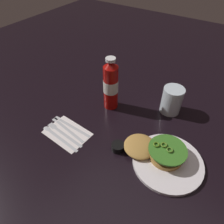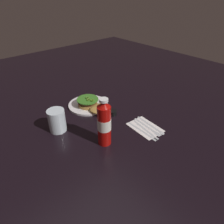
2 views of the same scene
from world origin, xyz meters
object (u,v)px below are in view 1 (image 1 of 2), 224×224
at_px(steak_knife, 69,125).
at_px(burger_sandwich, 156,150).
at_px(spoon_utensil, 55,134).
at_px(napkin, 67,133).
at_px(water_glass, 172,100).
at_px(condiment_cup, 118,147).
at_px(ketchup_bottle, 111,85).
at_px(butter_knife, 66,128).
at_px(fork_utensil, 62,132).
at_px(dinner_plate, 168,162).

bearing_deg(steak_knife, burger_sandwich, -170.71).
bearing_deg(spoon_utensil, steak_knife, -97.96).
bearing_deg(napkin, water_glass, -129.22).
height_order(burger_sandwich, condiment_cup, burger_sandwich).
height_order(burger_sandwich, water_glass, water_glass).
height_order(ketchup_bottle, condiment_cup, ketchup_bottle).
bearing_deg(condiment_cup, burger_sandwich, -158.39).
xyz_separation_m(condiment_cup, butter_knife, (0.24, 0.03, -0.01)).
xyz_separation_m(ketchup_bottle, fork_utensil, (0.07, 0.25, -0.11)).
relative_size(water_glass, napkin, 0.68).
distance_m(ketchup_bottle, butter_knife, 0.26).
height_order(burger_sandwich, napkin, burger_sandwich).
distance_m(water_glass, steak_knife, 0.46).
relative_size(dinner_plate, butter_knife, 1.27).
bearing_deg(fork_utensil, burger_sandwich, -163.42).
bearing_deg(ketchup_bottle, fork_utensil, 73.93).
height_order(dinner_plate, condiment_cup, condiment_cup).
xyz_separation_m(dinner_plate, steak_knife, (0.42, 0.06, -0.00)).
bearing_deg(butter_knife, steak_knife, -93.89).
bearing_deg(dinner_plate, water_glass, -69.58).
bearing_deg(napkin, fork_utensil, 27.77).
distance_m(burger_sandwich, napkin, 0.36).
bearing_deg(butter_knife, fork_utensil, 98.96).
bearing_deg(napkin, burger_sandwich, -164.11).
relative_size(water_glass, steak_knife, 0.61).
bearing_deg(napkin, condiment_cup, -167.78).
bearing_deg(condiment_cup, napkin, 12.22).
distance_m(burger_sandwich, water_glass, 0.27).
distance_m(dinner_plate, fork_utensil, 0.43).
bearing_deg(steak_knife, spoon_utensil, 82.04).
bearing_deg(spoon_utensil, fork_utensil, -118.72).
relative_size(burger_sandwich, condiment_cup, 4.56).
distance_m(water_glass, spoon_utensil, 0.52).
relative_size(napkin, spoon_utensil, 0.89).
relative_size(condiment_cup, napkin, 0.27).
distance_m(dinner_plate, steak_knife, 0.42).
xyz_separation_m(water_glass, butter_knife, (0.32, 0.34, -0.06)).
height_order(water_glass, condiment_cup, water_glass).
xyz_separation_m(butter_knife, spoon_utensil, (0.01, 0.05, 0.00)).
distance_m(ketchup_bottle, napkin, 0.27).
bearing_deg(water_glass, dinner_plate, 110.42).
distance_m(water_glass, fork_utensil, 0.49).
xyz_separation_m(napkin, spoon_utensil, (0.03, 0.03, 0.00)).
bearing_deg(ketchup_bottle, condiment_cup, 129.60).
height_order(dinner_plate, napkin, dinner_plate).
relative_size(burger_sandwich, steak_knife, 1.12).
relative_size(dinner_plate, water_glass, 2.06).
relative_size(ketchup_bottle, water_glass, 2.02).
bearing_deg(condiment_cup, spoon_utensil, 18.02).
relative_size(water_glass, butter_knife, 0.62).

